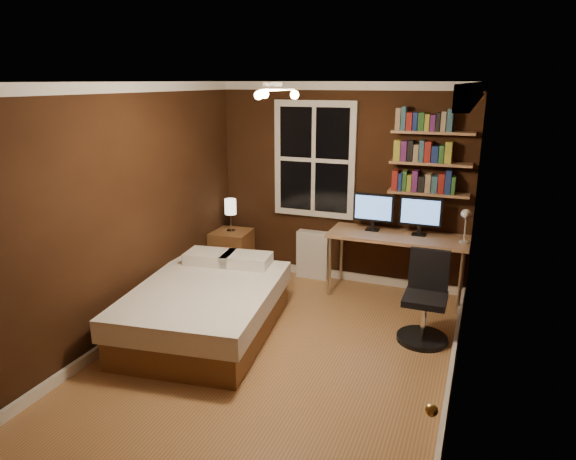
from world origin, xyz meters
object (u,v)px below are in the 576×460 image
(monitor_right, at_px, (420,216))
(nightstand, at_px, (232,253))
(radiator, at_px, (313,255))
(monitor_left, at_px, (373,212))
(office_chair, at_px, (425,308))
(desk_lamp, at_px, (465,226))
(bedside_lamp, at_px, (231,215))
(bed, at_px, (206,308))
(desk, at_px, (398,240))

(monitor_right, bearing_deg, nightstand, -176.33)
(radiator, xyz_separation_m, monitor_left, (0.79, -0.13, 0.68))
(radiator, xyz_separation_m, office_chair, (1.57, -1.20, 0.02))
(monitor_right, height_order, desk_lamp, monitor_right)
(nightstand, xyz_separation_m, monitor_left, (1.84, 0.15, 0.69))
(nightstand, bearing_deg, bedside_lamp, 0.00)
(bed, distance_m, desk, 2.37)
(desk, bearing_deg, desk_lamp, -9.01)
(monitor_left, xyz_separation_m, office_chair, (0.78, -1.07, -0.66))
(office_chair, bearing_deg, radiator, 142.57)
(bed, height_order, desk_lamp, desk_lamp)
(monitor_right, bearing_deg, desk, -160.59)
(bedside_lamp, bearing_deg, bed, -71.80)
(nightstand, height_order, radiator, radiator)
(bedside_lamp, xyz_separation_m, desk_lamp, (2.90, -0.04, 0.17))
(bedside_lamp, relative_size, office_chair, 0.48)
(monitor_right, bearing_deg, bed, -137.20)
(desk, height_order, office_chair, office_chair)
(monitor_right, bearing_deg, monitor_left, 180.00)
(bed, distance_m, monitor_right, 2.65)
(bedside_lamp, relative_size, monitor_right, 0.89)
(desk, distance_m, monitor_left, 0.44)
(office_chair, bearing_deg, monitor_left, 125.97)
(nightstand, relative_size, monitor_left, 1.23)
(nightstand, relative_size, desk_lamp, 1.37)
(nightstand, distance_m, desk_lamp, 2.98)
(monitor_left, bearing_deg, office_chair, -53.99)
(bedside_lamp, bearing_deg, radiator, 15.08)
(radiator, xyz_separation_m, desk_lamp, (1.85, -0.33, 0.67))
(bedside_lamp, distance_m, monitor_left, 1.86)
(bedside_lamp, height_order, desk, bedside_lamp)
(radiator, height_order, desk, desk)
(nightstand, height_order, monitor_left, monitor_left)
(bed, relative_size, nightstand, 3.40)
(monitor_left, relative_size, desk_lamp, 1.11)
(desk, bearing_deg, monitor_right, 19.41)
(bed, distance_m, bedside_lamp, 1.75)
(bedside_lamp, xyz_separation_m, monitor_right, (2.39, 0.15, 0.18))
(bed, relative_size, monitor_right, 4.20)
(monitor_right, height_order, office_chair, monitor_right)
(radiator, bearing_deg, desk, -10.65)
(nightstand, xyz_separation_m, monitor_right, (2.39, 0.15, 0.69))
(desk, relative_size, office_chair, 1.77)
(desk, bearing_deg, office_chair, -65.24)
(nightstand, xyz_separation_m, office_chair, (2.62, -0.92, 0.04))
(desk, distance_m, desk_lamp, 0.80)
(desk, distance_m, office_chair, 1.16)
(bed, height_order, office_chair, office_chair)
(desk, xyz_separation_m, monitor_right, (0.23, 0.08, 0.29))
(nightstand, relative_size, monitor_right, 1.23)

